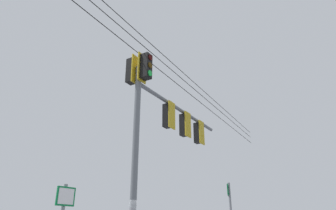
{
  "coord_description": "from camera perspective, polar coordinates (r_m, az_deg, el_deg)",
  "views": [
    {
      "loc": [
        8.91,
        2.97,
        1.68
      ],
      "look_at": [
        -1.34,
        0.66,
        6.09
      ],
      "focal_mm": 32.26,
      "sensor_mm": 36.0,
      "label": 1
    }
  ],
  "objects": [
    {
      "name": "overhead_wire_span",
      "position": [
        11.71,
        -1.94,
        8.71
      ],
      "size": [
        25.63,
        7.66,
        1.52
      ],
      "color": "black"
    },
    {
      "name": "signal_mast_assembly",
      "position": [
        10.77,
        -1.18,
        -3.14
      ],
      "size": [
        5.83,
        2.46,
        7.27
      ],
      "color": "slate",
      "rests_on": "ground"
    }
  ]
}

